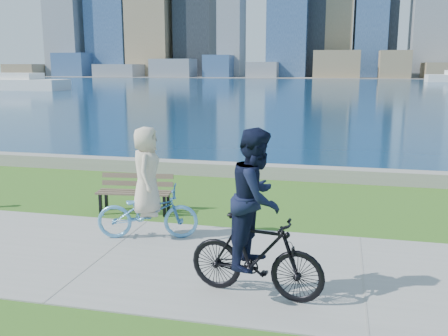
% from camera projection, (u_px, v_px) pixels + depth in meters
% --- Properties ---
extents(ground, '(320.00, 320.00, 0.00)m').
position_uv_depth(ground, '(106.00, 255.00, 8.02)').
color(ground, '#2E5C18').
rests_on(ground, ground).
extents(concrete_path, '(80.00, 3.50, 0.02)m').
position_uv_depth(concrete_path, '(106.00, 254.00, 8.01)').
color(concrete_path, gray).
rests_on(concrete_path, ground).
extents(seawall, '(90.00, 0.50, 0.35)m').
position_uv_depth(seawall, '(207.00, 168.00, 13.89)').
color(seawall, gray).
rests_on(seawall, ground).
extents(bay_water, '(320.00, 131.00, 0.01)m').
position_uv_depth(bay_water, '(319.00, 86.00, 76.66)').
color(bay_water, '#0C2C4D').
rests_on(bay_water, ground).
extents(far_shore, '(320.00, 30.00, 0.12)m').
position_uv_depth(far_shore, '(329.00, 77.00, 131.95)').
color(far_shore, gray).
rests_on(far_shore, ground).
extents(ferry_near, '(15.61, 4.46, 2.12)m').
position_uv_depth(ferry_near, '(6.00, 83.00, 62.91)').
color(ferry_near, white).
rests_on(ferry_near, ground).
extents(park_bench, '(1.57, 0.69, 0.79)m').
position_uv_depth(park_bench, '(135.00, 190.00, 10.27)').
color(park_bench, black).
rests_on(park_bench, ground).
extents(cyclist_woman, '(1.02, 1.85, 1.96)m').
position_uv_depth(cyclist_woman, '(147.00, 197.00, 8.62)').
color(cyclist_woman, '#59A1D9').
rests_on(cyclist_woman, ground).
extents(cyclist_man, '(0.80, 1.87, 2.22)m').
position_uv_depth(cyclist_man, '(256.00, 228.00, 6.37)').
color(cyclist_man, black).
rests_on(cyclist_man, ground).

